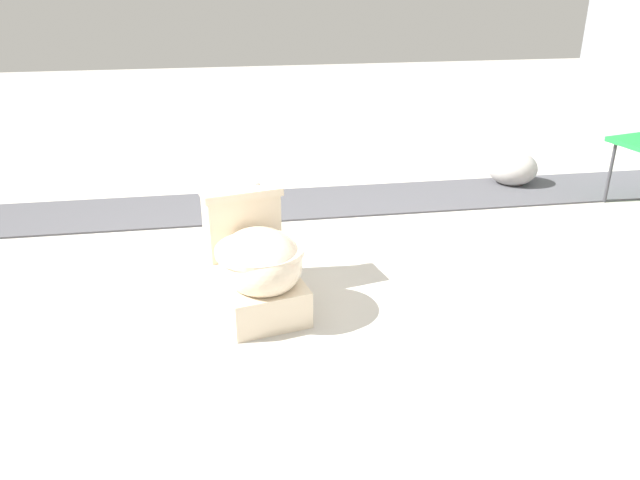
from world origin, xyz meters
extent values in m
plane|color=#B7B2A8|center=(0.00, 0.00, 0.00)|extent=(14.00, 14.00, 0.00)
cube|color=#4C4C51|center=(-1.19, 0.50, 0.01)|extent=(0.56, 8.00, 0.01)
cube|color=beige|center=(0.04, -0.19, 0.09)|extent=(0.66, 0.46, 0.17)
ellipsoid|color=beige|center=(0.14, -0.17, 0.26)|extent=(0.51, 0.44, 0.28)
cylinder|color=beige|center=(0.14, -0.17, 0.32)|extent=(0.46, 0.46, 0.03)
cube|color=beige|center=(-0.16, -0.23, 0.32)|extent=(0.25, 0.37, 0.30)
cube|color=beige|center=(-0.16, -0.23, 0.49)|extent=(0.28, 0.40, 0.04)
cylinder|color=silver|center=(-0.18, -0.16, 0.51)|extent=(0.02, 0.02, 0.01)
cylinder|color=#38383D|center=(-0.92, 2.17, 0.20)|extent=(0.02, 0.02, 0.40)
ellipsoid|color=#B7B2AD|center=(-1.34, 1.71, 0.12)|extent=(0.37, 0.41, 0.24)
camera|label=1|loc=(2.59, -0.30, 1.47)|focal=35.00mm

